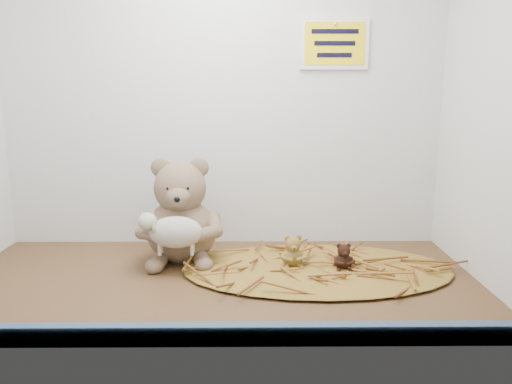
{
  "coord_description": "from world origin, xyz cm",
  "views": [
    {
      "loc": [
        8.0,
        -108.02,
        43.45
      ],
      "look_at": [
        8.96,
        4.39,
        19.93
      ],
      "focal_mm": 35.0,
      "sensor_mm": 36.0,
      "label": 1
    }
  ],
  "objects_px": {
    "main_teddy": "(181,210)",
    "toy_lamb": "(176,232)",
    "mini_teddy_tan": "(293,250)",
    "mini_teddy_brown": "(344,255)"
  },
  "relations": [
    {
      "from": "main_teddy",
      "to": "mini_teddy_tan",
      "type": "distance_m",
      "value": 0.3
    },
    {
      "from": "mini_teddy_tan",
      "to": "mini_teddy_brown",
      "type": "distance_m",
      "value": 0.12
    },
    {
      "from": "main_teddy",
      "to": "mini_teddy_brown",
      "type": "bearing_deg",
      "value": -16.48
    },
    {
      "from": "toy_lamb",
      "to": "mini_teddy_brown",
      "type": "relative_size",
      "value": 2.61
    },
    {
      "from": "main_teddy",
      "to": "toy_lamb",
      "type": "relative_size",
      "value": 1.61
    },
    {
      "from": "mini_teddy_tan",
      "to": "mini_teddy_brown",
      "type": "relative_size",
      "value": 1.22
    },
    {
      "from": "main_teddy",
      "to": "mini_teddy_brown",
      "type": "relative_size",
      "value": 4.21
    },
    {
      "from": "toy_lamb",
      "to": "mini_teddy_tan",
      "type": "relative_size",
      "value": 2.13
    },
    {
      "from": "main_teddy",
      "to": "mini_teddy_brown",
      "type": "xyz_separation_m",
      "value": [
        0.4,
        -0.1,
        -0.09
      ]
    },
    {
      "from": "main_teddy",
      "to": "toy_lamb",
      "type": "bearing_deg",
      "value": -92.85
    }
  ]
}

